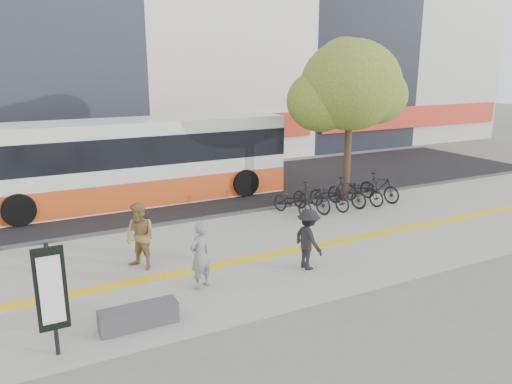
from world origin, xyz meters
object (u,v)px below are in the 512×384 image
bus (134,164)px  pedestrian_tan (140,236)px  seated_woman (200,255)px  pedestrian_dark (308,239)px  bench (139,316)px  signboard (51,291)px  street_tree (348,87)px

bus → pedestrian_tan: bearing=-102.7°
seated_woman → pedestrian_dark: size_ratio=1.02×
bench → signboard: bearing=-169.2°
signboard → bus: (3.95, 10.01, 0.21)m
bench → bus: 10.06m
street_tree → pedestrian_tan: size_ratio=3.53×
signboard → pedestrian_tan: signboard is taller
street_tree → pedestrian_dark: bearing=-134.6°
seated_woman → pedestrian_tan: size_ratio=0.93×
street_tree → pedestrian_dark: size_ratio=3.88×
street_tree → pedestrian_tan: street_tree is taller
pedestrian_tan → bus: bearing=134.9°
bench → seated_woman: size_ratio=0.96×
street_tree → bus: (-7.43, 3.68, -2.93)m
street_tree → pedestrian_tan: 10.12m
bench → pedestrian_dark: size_ratio=0.98×
bench → street_tree: street_tree is taller
bus → pedestrian_tan: 6.97m
bus → pedestrian_dark: size_ratio=7.46×
signboard → street_tree: street_tree is taller
street_tree → pedestrian_tan: bearing=-161.0°
bus → pedestrian_dark: (2.39, -8.78, -0.69)m
pedestrian_tan → pedestrian_dark: bearing=30.4°
street_tree → signboard: bearing=-150.9°
signboard → bus: bus is taller
bench → seated_woman: 2.21m
bus → seated_woman: 8.61m
street_tree → bus: bearing=153.7°
signboard → pedestrian_dark: (6.34, 1.22, -0.47)m
pedestrian_dark → bench: bearing=98.6°
bus → pedestrian_dark: bearing=-74.8°
bench → street_tree: (9.78, 6.02, 4.21)m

